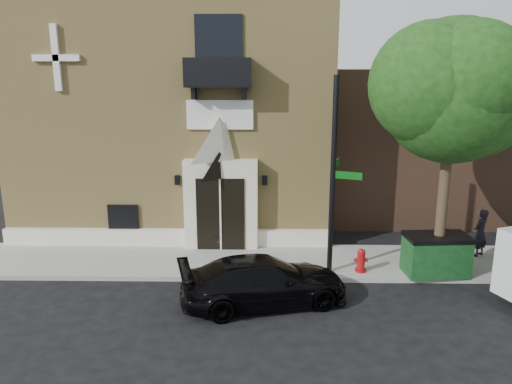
% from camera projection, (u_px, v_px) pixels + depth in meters
% --- Properties ---
extents(ground, '(120.00, 120.00, 0.00)m').
position_uv_depth(ground, '(247.00, 282.00, 15.51)').
color(ground, black).
rests_on(ground, ground).
extents(sidewalk, '(42.00, 3.00, 0.15)m').
position_uv_depth(sidewalk, '(277.00, 262.00, 16.93)').
color(sidewalk, gray).
rests_on(sidewalk, ground).
extents(church, '(12.20, 11.01, 9.30)m').
position_uv_depth(church, '(185.00, 110.00, 22.15)').
color(church, tan).
rests_on(church, ground).
extents(neighbour_building, '(18.00, 8.00, 6.40)m').
position_uv_depth(neighbour_building, '(510.00, 140.00, 23.27)').
color(neighbour_building, brown).
rests_on(neighbour_building, ground).
extents(street_tree_left, '(4.97, 4.38, 7.77)m').
position_uv_depth(street_tree_left, '(455.00, 90.00, 14.32)').
color(street_tree_left, '#38281C').
rests_on(street_tree_left, sidewalk).
extents(black_sedan, '(5.03, 3.03, 1.37)m').
position_uv_depth(black_sedan, '(264.00, 281.00, 13.94)').
color(black_sedan, black).
rests_on(black_sedan, ground).
extents(street_sign, '(0.93, 1.17, 6.14)m').
position_uv_depth(street_sign, '(333.00, 177.00, 15.23)').
color(street_sign, black).
rests_on(street_sign, sidewalk).
extents(fire_hydrant, '(0.44, 0.35, 0.77)m').
position_uv_depth(fire_hydrant, '(361.00, 260.00, 15.86)').
color(fire_hydrant, maroon).
rests_on(fire_hydrant, sidewalk).
extents(dumpster, '(2.04, 1.26, 1.28)m').
position_uv_depth(dumpster, '(436.00, 254.00, 15.63)').
color(dumpster, '#0F3916').
rests_on(dumpster, sidewalk).
extents(planter, '(0.76, 0.71, 0.71)m').
position_uv_depth(planter, '(220.00, 238.00, 17.98)').
color(planter, '#4E612D').
rests_on(planter, sidewalk).
extents(pedestrian_near, '(0.72, 0.69, 1.66)m').
position_uv_depth(pedestrian_near, '(480.00, 233.00, 17.08)').
color(pedestrian_near, black).
rests_on(pedestrian_near, sidewalk).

